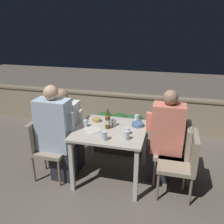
% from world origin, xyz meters
% --- Properties ---
extents(ground_plane, '(16.00, 16.00, 0.00)m').
position_xyz_m(ground_plane, '(0.00, 0.00, 0.00)').
color(ground_plane, '#665B51').
extents(parapet_wall, '(9.00, 0.18, 0.73)m').
position_xyz_m(parapet_wall, '(0.00, 1.74, 0.37)').
color(parapet_wall, gray).
rests_on(parapet_wall, ground_plane).
extents(dining_table, '(0.93, 0.88, 0.76)m').
position_xyz_m(dining_table, '(0.00, 0.00, 0.65)').
color(dining_table, '#BCB2A3').
rests_on(dining_table, ground_plane).
extents(planter_hedge, '(0.95, 0.47, 0.66)m').
position_xyz_m(planter_hedge, '(-0.06, 0.80, 0.37)').
color(planter_hedge, brown).
rests_on(planter_hedge, ground_plane).
extents(chair_left_near, '(0.45, 0.44, 0.85)m').
position_xyz_m(chair_left_near, '(-0.90, -0.17, 0.52)').
color(chair_left_near, gray).
rests_on(chair_left_near, ground_plane).
extents(person_blue_shirt, '(0.51, 0.26, 1.35)m').
position_xyz_m(person_blue_shirt, '(-0.71, -0.17, 0.68)').
color(person_blue_shirt, '#282833').
rests_on(person_blue_shirt, ground_plane).
extents(chair_left_far, '(0.45, 0.44, 0.85)m').
position_xyz_m(chair_left_far, '(-0.91, 0.13, 0.52)').
color(chair_left_far, gray).
rests_on(chair_left_far, ground_plane).
extents(person_white_polo, '(0.51, 0.26, 1.23)m').
position_xyz_m(person_white_polo, '(-0.71, 0.13, 0.61)').
color(person_white_polo, '#282833').
rests_on(person_white_polo, ground_plane).
extents(chair_right_near, '(0.45, 0.44, 0.85)m').
position_xyz_m(chair_right_near, '(0.96, -0.12, 0.52)').
color(chair_right_near, gray).
rests_on(chair_right_near, ground_plane).
extents(chair_right_far, '(0.45, 0.44, 0.85)m').
position_xyz_m(chair_right_far, '(0.90, 0.15, 0.52)').
color(chair_right_far, gray).
rests_on(chair_right_far, ground_plane).
extents(person_coral_top, '(0.49, 0.26, 1.30)m').
position_xyz_m(person_coral_top, '(0.70, 0.15, 0.66)').
color(person_coral_top, '#282833').
rests_on(person_coral_top, ground_plane).
extents(beer_bottle, '(0.07, 0.07, 0.27)m').
position_xyz_m(beer_bottle, '(-0.05, 0.02, 0.86)').
color(beer_bottle, brown).
rests_on(beer_bottle, dining_table).
extents(plate_0, '(0.21, 0.21, 0.01)m').
position_xyz_m(plate_0, '(-0.22, -0.09, 0.76)').
color(plate_0, silver).
rests_on(plate_0, dining_table).
extents(bowl_0, '(0.16, 0.16, 0.05)m').
position_xyz_m(bowl_0, '(0.33, 0.19, 0.78)').
color(bowl_0, '#4C709E').
rests_on(bowl_0, dining_table).
extents(bowl_1, '(0.12, 0.12, 0.05)m').
position_xyz_m(bowl_1, '(-0.26, 0.21, 0.78)').
color(bowl_1, tan).
rests_on(bowl_1, dining_table).
extents(glass_cup_0, '(0.07, 0.07, 0.09)m').
position_xyz_m(glass_cup_0, '(0.29, 0.36, 0.80)').
color(glass_cup_0, silver).
rests_on(glass_cup_0, dining_table).
extents(glass_cup_1, '(0.08, 0.08, 0.09)m').
position_xyz_m(glass_cup_1, '(0.23, -0.09, 0.80)').
color(glass_cup_1, silver).
rests_on(glass_cup_1, dining_table).
extents(glass_cup_2, '(0.07, 0.07, 0.11)m').
position_xyz_m(glass_cup_2, '(0.26, -0.24, 0.81)').
color(glass_cup_2, silver).
rests_on(glass_cup_2, dining_table).
extents(glass_cup_3, '(0.06, 0.06, 0.09)m').
position_xyz_m(glass_cup_3, '(-0.36, -0.00, 0.80)').
color(glass_cup_3, silver).
rests_on(glass_cup_3, dining_table).
extents(glass_cup_4, '(0.07, 0.07, 0.11)m').
position_xyz_m(glass_cup_4, '(0.01, 0.12, 0.81)').
color(glass_cup_4, silver).
rests_on(glass_cup_4, dining_table).
extents(glass_cup_5, '(0.08, 0.08, 0.11)m').
position_xyz_m(glass_cup_5, '(-0.00, -0.32, 0.81)').
color(glass_cup_5, silver).
rests_on(glass_cup_5, dining_table).
extents(fork_0, '(0.03, 0.17, 0.01)m').
position_xyz_m(fork_0, '(-0.06, 0.26, 0.76)').
color(fork_0, silver).
rests_on(fork_0, dining_table).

